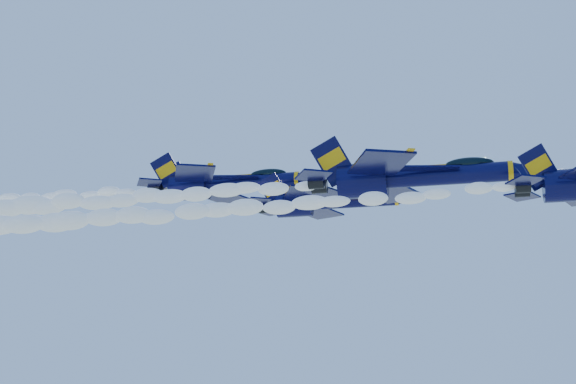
# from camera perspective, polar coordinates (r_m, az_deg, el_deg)

# --- Properties ---
(smoke_trail_jet_lead) EXTENTS (43.71, 1.84, 1.66)m
(smoke_trail_jet_lead) POSITION_cam_1_polar(r_m,az_deg,el_deg) (62.90, -4.30, -1.21)
(smoke_trail_jet_lead) COLOR white
(jet_second) EXTENTS (19.58, 16.06, 7.28)m
(jet_second) POSITION_cam_1_polar(r_m,az_deg,el_deg) (68.45, 8.58, 1.10)
(jet_second) COLOR #070732
(smoke_trail_jet_second) EXTENTS (43.71, 2.34, 2.10)m
(smoke_trail_jet_second) POSITION_cam_1_polar(r_m,az_deg,el_deg) (76.39, -14.62, -0.69)
(smoke_trail_jet_second) COLOR white
(jet_third) EXTENTS (16.17, 13.26, 6.01)m
(jet_third) POSITION_cam_1_polar(r_m,az_deg,el_deg) (78.78, 2.77, -0.69)
(jet_third) COLOR #070732
(smoke_trail_jet_third) EXTENTS (43.71, 1.93, 1.74)m
(smoke_trail_jet_third) POSITION_cam_1_polar(r_m,az_deg,el_deg) (88.09, -16.00, -1.98)
(smoke_trail_jet_third) COLOR white
(jet_fourth) EXTENTS (19.58, 16.06, 7.28)m
(jet_fourth) POSITION_cam_1_polar(r_m,az_deg,el_deg) (88.89, -4.58, 0.61)
(jet_fourth) COLOR #070732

